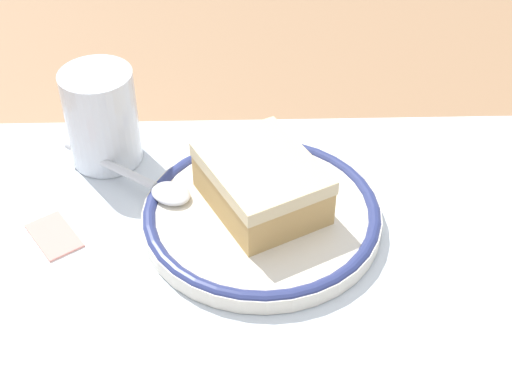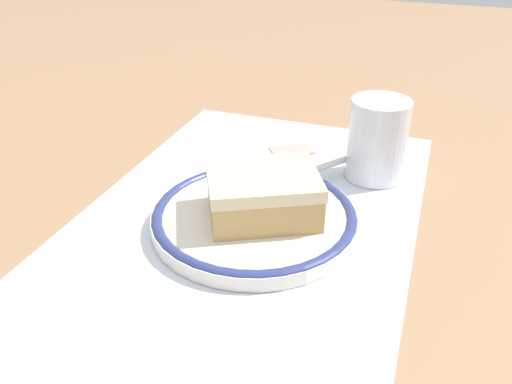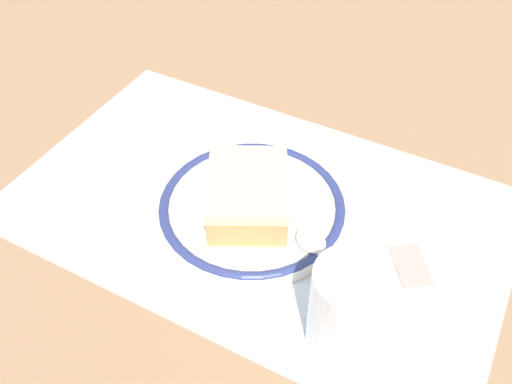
# 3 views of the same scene
# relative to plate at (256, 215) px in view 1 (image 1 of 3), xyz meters

# --- Properties ---
(ground_plane) EXTENTS (2.40, 2.40, 0.00)m
(ground_plane) POSITION_rel_plate_xyz_m (-0.00, 0.01, -0.01)
(ground_plane) COLOR #9E7551
(placemat) EXTENTS (0.52, 0.32, 0.00)m
(placemat) POSITION_rel_plate_xyz_m (-0.00, 0.01, -0.01)
(placemat) COLOR silver
(placemat) RESTS_ON ground_plane
(plate) EXTENTS (0.19, 0.19, 0.02)m
(plate) POSITION_rel_plate_xyz_m (0.00, 0.00, 0.00)
(plate) COLOR silver
(plate) RESTS_ON placemat
(cake_slice) EXTENTS (0.12, 0.12, 0.04)m
(cake_slice) POSITION_rel_plate_xyz_m (-0.01, -0.01, 0.03)
(cake_slice) COLOR tan
(cake_slice) RESTS_ON plate
(spoon) EXTENTS (0.12, 0.09, 0.01)m
(spoon) POSITION_rel_plate_xyz_m (0.09, -0.04, 0.01)
(spoon) COLOR silver
(spoon) RESTS_ON plate
(cup) EXTENTS (0.06, 0.06, 0.09)m
(cup) POSITION_rel_plate_xyz_m (0.13, -0.09, 0.03)
(cup) COLOR silver
(cup) RESTS_ON placemat
(napkin) EXTENTS (0.11, 0.13, 0.00)m
(napkin) POSITION_rel_plate_xyz_m (0.18, 0.07, -0.01)
(napkin) COLOR white
(napkin) RESTS_ON placemat
(sugar_packet) EXTENTS (0.05, 0.06, 0.01)m
(sugar_packet) POSITION_rel_plate_xyz_m (0.16, 0.01, -0.01)
(sugar_packet) COLOR #E5998C
(sugar_packet) RESTS_ON placemat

